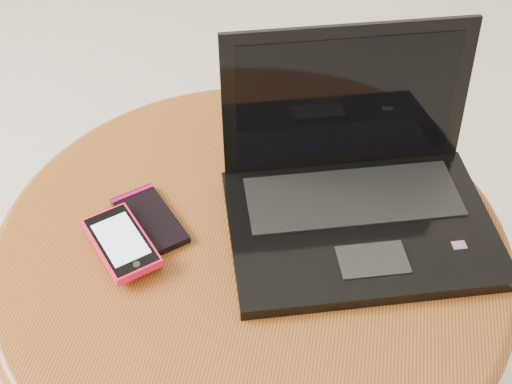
# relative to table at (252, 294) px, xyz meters

# --- Properties ---
(table) EXTENTS (0.65, 0.65, 0.52)m
(table) POSITION_rel_table_xyz_m (0.00, 0.00, 0.00)
(table) COLOR #562A11
(table) RESTS_ON ground
(laptop) EXTENTS (0.38, 0.34, 0.22)m
(laptop) POSITION_rel_table_xyz_m (0.12, 0.07, 0.15)
(laptop) COLOR black
(laptop) RESTS_ON table
(phone_black) EXTENTS (0.12, 0.12, 0.01)m
(phone_black) POSITION_rel_table_xyz_m (-0.13, 0.01, 0.12)
(phone_black) COLOR black
(phone_black) RESTS_ON table
(phone_pink) EXTENTS (0.12, 0.12, 0.01)m
(phone_pink) POSITION_rel_table_xyz_m (-0.15, -0.05, 0.13)
(phone_pink) COLOR #FF1241
(phone_pink) RESTS_ON phone_black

